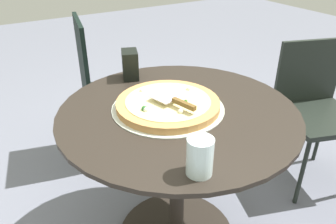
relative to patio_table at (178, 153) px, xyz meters
The scene contains 7 objects.
patio_table is the anchor object (origin of this frame).
pizza_on_tray 0.24m from the patio_table, 137.99° to the right, with size 0.46×0.46×0.05m.
pizza_server 0.28m from the patio_table, 58.42° to the right, with size 0.22×0.10×0.02m.
drinking_cup 0.49m from the patio_table, 23.45° to the right, with size 0.08×0.08×0.12m, color white.
napkin_dispenser 0.49m from the patio_table, behind, with size 0.11×0.07×0.14m, color black.
patio_chair_near 0.95m from the patio_table, 91.42° to the left, with size 0.51×0.51×0.84m.
patio_chair_corner 0.86m from the patio_table, behind, with size 0.47×0.47×0.94m.
Camera 1 is at (0.99, -0.64, 1.39)m, focal length 35.39 mm.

